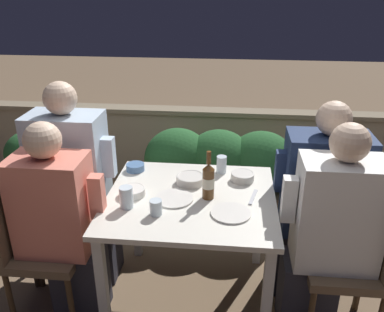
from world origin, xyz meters
The scene contains 24 objects.
ground_plane centered at (0.00, 0.00, 0.00)m, with size 16.00×16.00×0.00m, color #7A6047.
parapet_wall centered at (0.00, 1.67, 0.35)m, with size 9.00×0.18×0.70m.
dining_table centered at (0.00, 0.00, 0.62)m, with size 0.94×0.86×0.71m.
planter_hedge centered at (0.12, 0.94, 0.42)m, with size 1.18×0.47×0.76m.
chair_left_near centered at (-0.88, -0.18, 0.52)m, with size 0.41×0.40×0.86m.
person_coral_top centered at (-0.69, -0.18, 0.60)m, with size 0.48×0.26×1.19m.
chair_left_far centered at (-0.91, 0.16, 0.52)m, with size 0.41×0.40×0.86m.
person_blue_shirt centered at (-0.72, 0.16, 0.65)m, with size 0.50×0.26×1.30m.
chair_right_near centered at (0.92, -0.14, 0.52)m, with size 0.41×0.40×0.86m.
person_white_polo centered at (0.73, -0.14, 0.61)m, with size 0.49×0.26×1.22m.
chair_right_far centered at (0.91, 0.16, 0.52)m, with size 0.41×0.40×0.86m.
person_navy_jumper centered at (0.72, 0.16, 0.62)m, with size 0.51×0.26×1.24m.
beer_bottle centered at (0.10, 0.00, 0.82)m, with size 0.07×0.07×0.28m.
plate_0 centered at (-0.09, -0.04, 0.72)m, with size 0.21×0.21×0.01m.
plate_1 centered at (0.22, -0.15, 0.72)m, with size 0.21×0.21×0.01m.
bowl_0 centered at (-0.02, 0.16, 0.74)m, with size 0.17×0.17×0.05m.
bowl_1 centered at (0.29, 0.23, 0.74)m, with size 0.14×0.14×0.05m.
bowl_2 centered at (-0.38, 0.30, 0.74)m, with size 0.11×0.11×0.04m.
bowl_3 centered at (-0.33, -0.01, 0.74)m, with size 0.14×0.14×0.04m.
glass_cup_0 centered at (0.16, 0.33, 0.76)m, with size 0.06×0.06×0.11m.
glass_cup_1 centered at (-0.16, -0.20, 0.75)m, with size 0.06×0.06×0.08m.
glass_cup_2 centered at (-0.33, -0.14, 0.77)m, with size 0.07×0.07×0.12m.
fork_0 centered at (0.34, 0.03, 0.71)m, with size 0.06×0.17×0.01m.
potted_plant centered at (-1.28, 0.68, 0.49)m, with size 0.37×0.37×0.79m.
Camera 1 is at (0.21, -1.96, 1.83)m, focal length 38.00 mm.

